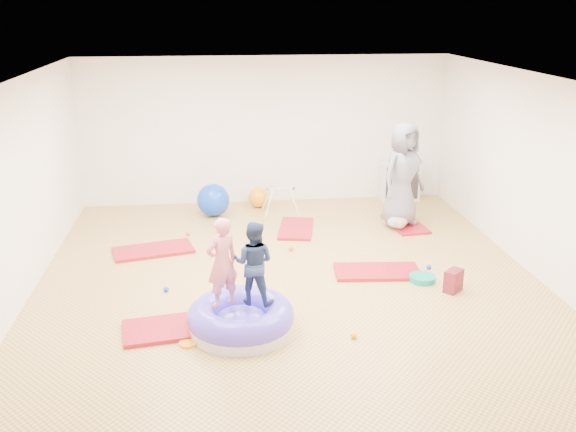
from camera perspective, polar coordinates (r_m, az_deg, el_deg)
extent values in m
cube|color=tan|center=(8.96, 0.22, -6.08)|extent=(7.00, 8.00, 0.01)
cube|color=white|center=(8.20, 0.25, 12.02)|extent=(7.00, 8.00, 0.01)
cube|color=white|center=(12.35, -2.02, 7.60)|extent=(7.00, 0.01, 2.80)
cube|color=white|center=(4.80, 6.09, -10.46)|extent=(7.00, 0.01, 2.80)
cube|color=white|center=(8.78, -23.07, 1.64)|extent=(0.01, 8.00, 2.80)
cube|color=white|center=(9.54, 21.63, 3.06)|extent=(0.01, 8.00, 2.80)
cube|color=#B42337|center=(7.89, -9.68, -9.72)|extent=(1.39, 0.84, 0.05)
cube|color=#B42337|center=(10.30, -11.89, -2.99)|extent=(1.33, 0.89, 0.05)
cube|color=#B42337|center=(11.04, 0.71, -1.13)|extent=(0.75, 1.19, 0.05)
cube|color=#B42337|center=(9.38, 7.95, -4.92)|extent=(1.27, 0.72, 0.05)
cube|color=#B42337|center=(11.44, 10.38, -0.72)|extent=(0.63, 1.10, 0.04)
cylinder|color=silver|center=(7.75, -4.17, -9.67)|extent=(1.23, 1.23, 0.14)
torus|color=#5342E4|center=(7.69, -4.20, -8.82)|extent=(1.27, 1.27, 0.34)
ellipsoid|color=#5342E4|center=(7.73, -4.18, -9.34)|extent=(0.68, 0.68, 0.30)
imported|color=#E56D81|center=(7.43, -5.89, -3.79)|extent=(0.48, 0.42, 1.09)
imported|color=navy|center=(7.51, -3.08, -3.83)|extent=(0.59, 0.53, 1.01)
imported|color=slate|center=(11.14, 10.15, 3.67)|extent=(1.04, 0.93, 1.78)
ellipsoid|color=#A3B3CD|center=(11.15, 9.70, -0.52)|extent=(0.36, 0.23, 0.20)
sphere|color=tan|center=(11.00, 9.95, -0.67)|extent=(0.17, 0.17, 0.17)
sphere|color=blue|center=(8.87, -10.78, -6.41)|extent=(0.08, 0.08, 0.08)
sphere|color=#F24E29|center=(10.89, -8.86, -1.54)|extent=(0.08, 0.08, 0.08)
sphere|color=orange|center=(7.62, 5.88, -10.52)|extent=(0.08, 0.08, 0.08)
sphere|color=#F24E29|center=(10.11, 0.29, -2.91)|extent=(0.08, 0.08, 0.08)
sphere|color=blue|center=(9.64, 12.40, -4.44)|extent=(0.08, 0.08, 0.08)
sphere|color=#259247|center=(9.39, 14.24, -5.22)|extent=(0.08, 0.08, 0.08)
sphere|color=blue|center=(11.77, -6.66, 1.42)|extent=(0.60, 0.60, 0.60)
sphere|color=#FF980C|center=(12.24, -2.65, 1.66)|extent=(0.38, 0.38, 0.38)
cylinder|color=silver|center=(11.57, -1.69, 1.07)|extent=(0.19, 0.19, 0.50)
cylinder|color=silver|center=(11.98, -1.88, 1.68)|extent=(0.19, 0.19, 0.50)
cylinder|color=silver|center=(11.62, 0.59, 1.15)|extent=(0.19, 0.19, 0.50)
cylinder|color=silver|center=(12.03, 0.34, 1.75)|extent=(0.19, 0.19, 0.50)
cylinder|color=silver|center=(11.74, -0.66, 2.44)|extent=(0.48, 0.03, 0.03)
sphere|color=#F24E29|center=(11.72, -1.84, 2.40)|extent=(0.06, 0.06, 0.06)
sphere|color=blue|center=(11.76, 0.51, 2.48)|extent=(0.06, 0.06, 0.06)
cube|color=silver|center=(12.87, 9.89, 3.09)|extent=(0.75, 0.36, 0.75)
cube|color=#2E2929|center=(12.71, 10.11, 2.88)|extent=(0.64, 0.02, 0.64)
cube|color=silver|center=(12.82, 9.96, 3.03)|extent=(0.02, 0.25, 0.66)
cube|color=silver|center=(12.82, 9.96, 3.03)|extent=(0.66, 0.25, 0.02)
cylinder|color=#0D8279|center=(9.23, 11.85, -5.46)|extent=(0.37, 0.37, 0.08)
cube|color=#AC1A31|center=(8.97, 14.49, -5.59)|extent=(0.31, 0.30, 0.31)
cylinder|color=orange|center=(7.55, -8.88, -11.13)|extent=(0.21, 0.21, 0.03)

